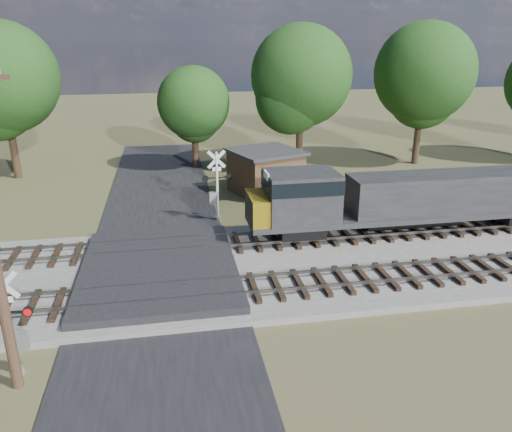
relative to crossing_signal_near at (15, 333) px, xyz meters
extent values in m
plane|color=#49522C|center=(4.45, 5.87, -1.57)|extent=(160.00, 160.00, 0.00)
cube|color=gray|center=(14.45, 6.37, -1.42)|extent=(140.00, 10.00, 0.30)
cube|color=black|center=(4.45, 5.87, -1.53)|extent=(7.00, 60.00, 0.08)
cube|color=#262628|center=(4.45, 6.37, -1.25)|extent=(7.00, 9.00, 0.62)
cube|color=black|center=(6.45, 3.87, -1.18)|extent=(44.00, 2.60, 0.18)
cube|color=#5D5850|center=(14.45, 3.16, -1.01)|extent=(140.00, 0.08, 0.15)
cube|color=#5D5850|center=(14.45, 4.59, -1.01)|extent=(140.00, 0.08, 0.15)
cube|color=black|center=(6.45, 8.87, -1.18)|extent=(44.00, 2.60, 0.18)
cube|color=#5D5850|center=(14.45, 8.16, -1.01)|extent=(140.00, 0.08, 0.15)
cube|color=#5D5850|center=(14.45, 9.59, -1.01)|extent=(140.00, 0.08, 0.15)
cylinder|color=silver|center=(-0.08, 0.01, 0.26)|extent=(0.13, 0.13, 3.66)
cylinder|color=gray|center=(-0.08, 0.01, -1.43)|extent=(0.33, 0.33, 0.27)
cube|color=silver|center=(-0.08, 0.01, 1.73)|extent=(0.96, 0.11, 0.96)
cube|color=silver|center=(-0.08, 0.01, 1.73)|extent=(0.96, 0.11, 0.96)
cube|color=silver|center=(-0.08, 0.01, 1.22)|extent=(0.46, 0.06, 0.20)
cube|color=black|center=(-0.08, 0.01, 0.76)|extent=(1.46, 0.17, 0.05)
cylinder|color=red|center=(0.52, -0.04, 0.76)|extent=(0.34, 0.12, 0.33)
cube|color=gray|center=(0.15, -0.01, -0.29)|extent=(0.43, 0.31, 0.59)
cylinder|color=silver|center=(7.90, 13.30, 0.54)|extent=(0.15, 0.15, 4.22)
cylinder|color=gray|center=(7.90, 13.30, -1.41)|extent=(0.38, 0.38, 0.32)
cube|color=silver|center=(7.90, 13.30, 2.23)|extent=(1.10, 0.12, 1.10)
cube|color=silver|center=(7.90, 13.30, 2.23)|extent=(1.10, 0.12, 1.10)
cube|color=silver|center=(7.90, 13.30, 1.65)|extent=(0.53, 0.07, 0.23)
cube|color=black|center=(7.90, 13.30, 1.12)|extent=(1.69, 0.18, 0.06)
cylinder|color=red|center=(8.59, 13.35, 1.12)|extent=(0.39, 0.13, 0.38)
cylinder|color=red|center=(7.22, 13.25, 1.12)|extent=(0.39, 0.13, 0.38)
cube|color=gray|center=(7.64, 13.28, -0.09)|extent=(0.50, 0.35, 0.69)
cube|color=#4A3320|center=(11.84, 18.54, -0.15)|extent=(5.21, 5.21, 2.84)
cube|color=#2F2F32|center=(11.84, 18.54, 1.38)|extent=(5.74, 5.74, 0.20)
cylinder|color=black|center=(-6.54, 25.77, 1.36)|extent=(0.56, 0.56, 5.87)
sphere|color=#163912|center=(-6.54, 25.77, 6.06)|extent=(8.21, 8.21, 8.21)
cylinder|color=black|center=(7.44, 26.35, 0.52)|extent=(0.56, 0.56, 4.18)
sphere|color=#163912|center=(7.44, 26.35, 3.86)|extent=(5.85, 5.85, 5.85)
cylinder|color=black|center=(15.98, 24.96, 1.32)|extent=(0.56, 0.56, 5.77)
sphere|color=#163912|center=(15.98, 24.96, 5.94)|extent=(8.08, 8.08, 8.08)
cylinder|color=black|center=(26.35, 24.63, 1.37)|extent=(0.56, 0.56, 5.88)
sphere|color=#163912|center=(26.35, 24.63, 6.07)|extent=(8.23, 8.23, 8.23)
camera|label=1|loc=(5.18, -14.84, 8.95)|focal=35.00mm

